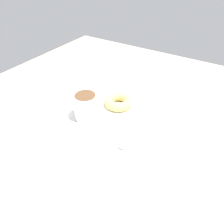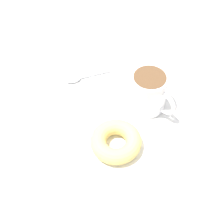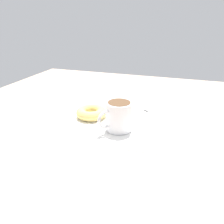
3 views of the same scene
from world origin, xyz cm
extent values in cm
cube|color=tan|center=(0.00, 0.00, -1.00)|extent=(120.00, 120.00, 2.00)
cube|color=white|center=(-1.72, 0.72, 0.15)|extent=(37.24, 37.24, 0.30)
cylinder|color=white|center=(-6.23, 7.81, 4.57)|extent=(7.83, 7.83, 8.54)
cylinder|color=brown|center=(-6.23, 7.81, 8.64)|extent=(6.63, 6.63, 0.60)
torus|color=white|center=(-3.44, 11.22, 4.57)|extent=(4.29, 4.97, 5.68)
torus|color=#E5C66B|center=(5.11, 2.28, 1.89)|extent=(10.09, 10.09, 3.17)
ellipsoid|color=silver|center=(-11.68, -9.61, 0.75)|extent=(3.71, 4.28, 0.90)
cylinder|color=silver|center=(-13.87, -4.97, 0.58)|extent=(4.16, 7.96, 0.56)
camera|label=1|loc=(-49.90, -29.66, 45.82)|focal=35.00mm
camera|label=2|loc=(38.05, 5.27, 53.23)|focal=50.00mm
camera|label=3|loc=(-22.62, 63.83, 31.32)|focal=35.00mm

